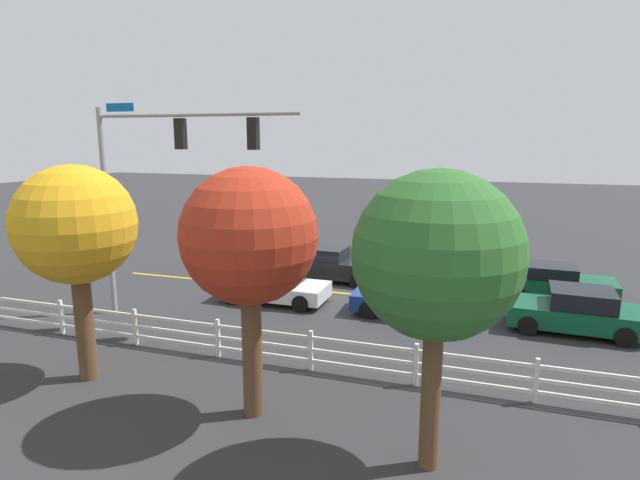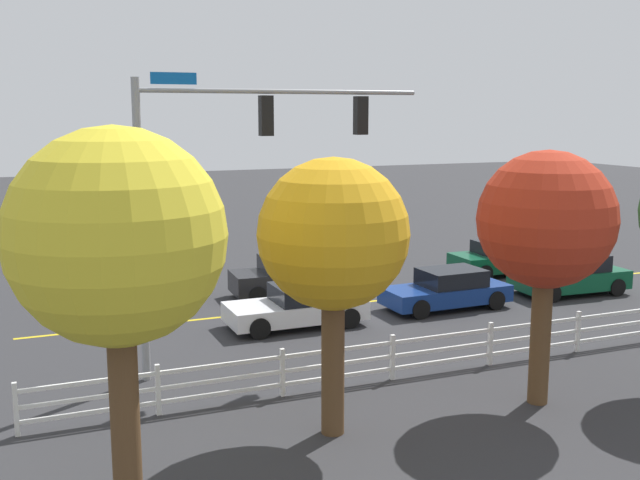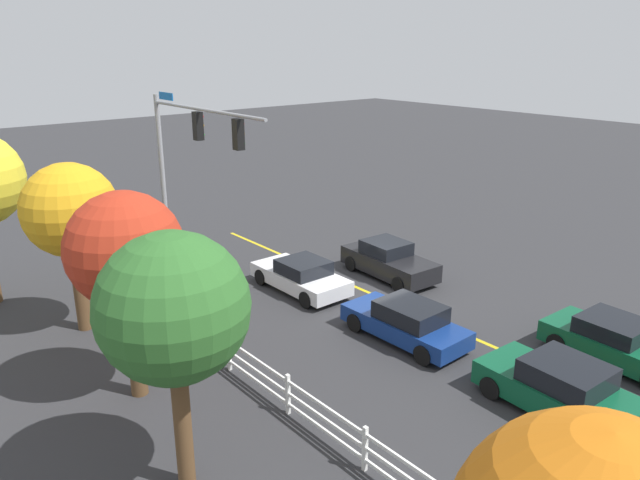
{
  "view_description": "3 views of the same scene",
  "coord_description": "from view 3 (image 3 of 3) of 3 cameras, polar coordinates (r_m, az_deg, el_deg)",
  "views": [
    {
      "loc": [
        -6.0,
        19.9,
        6.35
      ],
      "look_at": [
        0.09,
        1.45,
        2.5
      ],
      "focal_mm": 29.07,
      "sensor_mm": 36.0,
      "label": 1
    },
    {
      "loc": [
        9.86,
        23.13,
        6.58
      ],
      "look_at": [
        0.86,
        1.42,
        2.57
      ],
      "focal_mm": 42.48,
      "sensor_mm": 36.0,
      "label": 2
    },
    {
      "loc": [
        -15.48,
        15.36,
        9.31
      ],
      "look_at": [
        0.76,
        1.81,
        2.34
      ],
      "focal_mm": 33.93,
      "sensor_mm": 36.0,
      "label": 3
    }
  ],
  "objects": [
    {
      "name": "ground_plane",
      "position": [
        23.71,
        4.55,
        -4.94
      ],
      "size": [
        120.0,
        120.0,
        0.0
      ],
      "primitive_type": "plane",
      "color": "#2D2D30"
    },
    {
      "name": "lane_center_stripe",
      "position": [
        21.32,
        12.14,
        -8.09
      ],
      "size": [
        28.0,
        0.16,
        0.01
      ],
      "primitive_type": "cube",
      "color": "gold",
      "rests_on": "ground_plane"
    },
    {
      "name": "signal_assembly",
      "position": [
        23.18,
        -12.47,
        7.74
      ],
      "size": [
        7.5,
        0.38,
        7.49
      ],
      "color": "gray",
      "rests_on": "ground_plane"
    },
    {
      "name": "car_0",
      "position": [
        20.57,
        26.22,
        -8.67
      ],
      "size": [
        4.38,
        2.09,
        1.37
      ],
      "rotation": [
        0.0,
        0.0,
        3.11
      ],
      "color": "#0C4C2D",
      "rests_on": "ground_plane"
    },
    {
      "name": "car_1",
      "position": [
        25.11,
        6.48,
        -1.94
      ],
      "size": [
        4.38,
        2.03,
        1.49
      ],
      "rotation": [
        0.0,
        0.0,
        3.08
      ],
      "color": "black",
      "rests_on": "ground_plane"
    },
    {
      "name": "car_2",
      "position": [
        17.41,
        21.65,
        -12.8
      ],
      "size": [
        4.18,
        2.17,
        1.48
      ],
      "rotation": [
        0.0,
        0.0,
        -0.05
      ],
      "color": "#0C4C2D",
      "rests_on": "ground_plane"
    },
    {
      "name": "car_3",
      "position": [
        19.98,
        8.13,
        -7.66
      ],
      "size": [
        4.35,
        1.89,
        1.34
      ],
      "rotation": [
        0.0,
        0.0,
        0.02
      ],
      "color": "navy",
      "rests_on": "ground_plane"
    },
    {
      "name": "car_4",
      "position": [
        23.59,
        -1.81,
        -3.39
      ],
      "size": [
        4.27,
        1.93,
        1.3
      ],
      "rotation": [
        0.0,
        0.0,
        0.0
      ],
      "color": "silver",
      "rests_on": "ground_plane"
    },
    {
      "name": "white_rail_fence",
      "position": [
        17.25,
        -6.0,
        -12.2
      ],
      "size": [
        26.1,
        0.1,
        1.15
      ],
      "color": "white",
      "rests_on": "ground_plane"
    },
    {
      "name": "tree_0",
      "position": [
        12.47,
        -13.68,
        -6.37
      ],
      "size": [
        3.13,
        3.13,
        5.83
      ],
      "color": "brown",
      "rests_on": "ground_plane"
    },
    {
      "name": "tree_2",
      "position": [
        20.93,
        -22.48,
        2.47
      ],
      "size": [
        3.05,
        3.05,
        5.71
      ],
      "color": "brown",
      "rests_on": "ground_plane"
    },
    {
      "name": "tree_3",
      "position": [
        16.29,
        -17.9,
        -1.04
      ],
      "size": [
        3.05,
        3.05,
        5.76
      ],
      "color": "brown",
      "rests_on": "ground_plane"
    }
  ]
}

